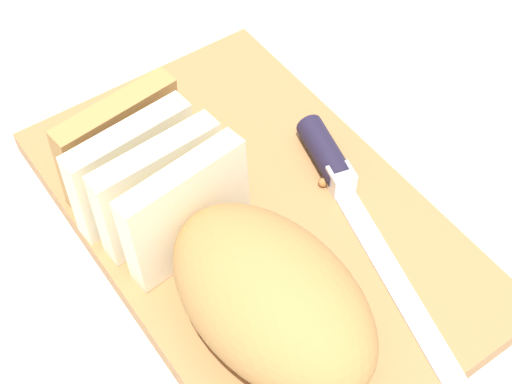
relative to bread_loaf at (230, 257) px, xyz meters
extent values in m
plane|color=beige|center=(0.05, -0.06, -0.06)|extent=(3.00, 3.00, 0.00)
cube|color=#9E6B3D|center=(0.05, -0.06, -0.05)|extent=(0.40, 0.26, 0.02)
ellipsoid|color=#A8753D|center=(-0.04, 0.00, 0.00)|extent=(0.18, 0.12, 0.09)
cube|color=beige|center=(0.05, 0.00, 0.00)|extent=(0.04, 0.11, 0.09)
cube|color=beige|center=(0.08, 0.01, 0.00)|extent=(0.03, 0.11, 0.09)
cube|color=beige|center=(0.11, 0.01, 0.00)|extent=(0.03, 0.11, 0.09)
cube|color=#A8753D|center=(0.14, 0.01, 0.00)|extent=(0.03, 0.11, 0.09)
cube|color=silver|center=(-0.07, -0.10, -0.04)|extent=(0.21, 0.07, 0.00)
cylinder|color=black|center=(0.06, -0.14, -0.03)|extent=(0.07, 0.04, 0.02)
cube|color=silver|center=(0.03, -0.13, -0.03)|extent=(0.02, 0.02, 0.02)
sphere|color=#996633|center=(0.04, -0.02, -0.04)|extent=(0.00, 0.00, 0.00)
sphere|color=#996633|center=(0.00, -0.06, -0.04)|extent=(0.01, 0.01, 0.01)
sphere|color=#996633|center=(0.09, -0.06, -0.04)|extent=(0.00, 0.00, 0.00)
sphere|color=#996633|center=(0.04, -0.12, -0.04)|extent=(0.01, 0.01, 0.01)
camera|label=1|loc=(-0.25, 0.16, 0.45)|focal=53.41mm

